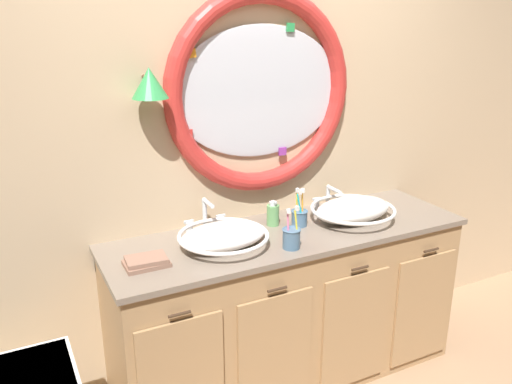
{
  "coord_description": "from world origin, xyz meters",
  "views": [
    {
      "loc": [
        -1.2,
        -1.96,
        1.98
      ],
      "look_at": [
        -0.08,
        0.25,
        1.14
      ],
      "focal_mm": 37.48,
      "sensor_mm": 36.0,
      "label": 1
    }
  ],
  "objects": [
    {
      "name": "faucet_set_right",
      "position": [
        0.51,
        0.47,
        0.94
      ],
      "size": [
        0.21,
        0.14,
        0.14
      ],
      "color": "silver",
      "rests_on": "vanity_counter"
    },
    {
      "name": "sink_basin_left",
      "position": [
        -0.26,
        0.23,
        0.95
      ],
      "size": [
        0.45,
        0.45,
        0.12
      ],
      "color": "white",
      "rests_on": "vanity_counter"
    },
    {
      "name": "faucet_set_left",
      "position": [
        -0.26,
        0.47,
        0.96
      ],
      "size": [
        0.23,
        0.14,
        0.18
      ],
      "color": "silver",
      "rests_on": "vanity_counter"
    },
    {
      "name": "back_wall_assembly",
      "position": [
        0.01,
        0.58,
        1.33
      ],
      "size": [
        6.4,
        0.26,
        2.6
      ],
      "color": "#D6B78E",
      "rests_on": "ground_plane"
    },
    {
      "name": "soap_dispenser",
      "position": [
        0.09,
        0.38,
        0.95
      ],
      "size": [
        0.07,
        0.07,
        0.14
      ],
      "color": "#6BAD66",
      "rests_on": "vanity_counter"
    },
    {
      "name": "toothbrush_holder_right",
      "position": [
        0.21,
        0.3,
        0.94
      ],
      "size": [
        0.09,
        0.09,
        0.21
      ],
      "color": "slate",
      "rests_on": "vanity_counter"
    },
    {
      "name": "sink_basin_right",
      "position": [
        0.51,
        0.23,
        0.95
      ],
      "size": [
        0.47,
        0.47,
        0.13
      ],
      "color": "white",
      "rests_on": "vanity_counter"
    },
    {
      "name": "vanity_counter",
      "position": [
        0.12,
        0.26,
        0.45
      ],
      "size": [
        1.94,
        0.62,
        0.89
      ],
      "color": "tan",
      "rests_on": "ground_plane"
    },
    {
      "name": "folded_hand_towel",
      "position": [
        -0.65,
        0.2,
        0.91
      ],
      "size": [
        0.2,
        0.14,
        0.04
      ],
      "color": "#936B56",
      "rests_on": "vanity_counter"
    },
    {
      "name": "toothbrush_holder_left",
      "position": [
        0.03,
        0.07,
        0.94
      ],
      "size": [
        0.09,
        0.09,
        0.22
      ],
      "color": "slate",
      "rests_on": "vanity_counter"
    }
  ]
}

